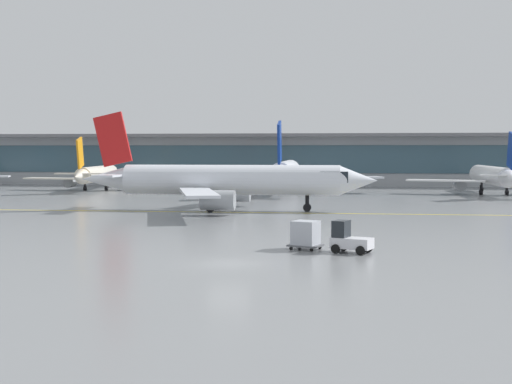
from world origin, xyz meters
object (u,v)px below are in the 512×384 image
(baggage_tug, at_px, (349,239))
(cargo_dolly_lead, at_px, (306,234))
(gate_airplane_3, at_px, (492,176))
(gate_airplane_2, at_px, (286,172))
(taxiing_regional_jet, at_px, (228,181))
(gate_airplane_1, at_px, (97,174))

(baggage_tug, bearing_deg, cargo_dolly_lead, 180.00)
(gate_airplane_3, height_order, baggage_tug, gate_airplane_3)
(gate_airplane_2, xyz_separation_m, gate_airplane_3, (31.07, -0.10, -0.47))
(cargo_dolly_lead, bearing_deg, taxiing_regional_jet, 130.41)
(baggage_tug, bearing_deg, taxiing_regional_jet, 134.49)
(gate_airplane_1, relative_size, baggage_tug, 8.92)
(gate_airplane_2, bearing_deg, baggage_tug, -172.38)
(gate_airplane_1, xyz_separation_m, taxiing_regional_jet, (27.86, -36.23, 0.70))
(taxiing_regional_jet, bearing_deg, cargo_dolly_lead, -70.64)
(gate_airplane_3, xyz_separation_m, taxiing_regional_jet, (-34.77, -32.86, 0.54))
(gate_airplane_1, height_order, gate_airplane_2, gate_airplane_2)
(gate_airplane_3, height_order, cargo_dolly_lead, gate_airplane_3)
(gate_airplane_2, distance_m, gate_airplane_3, 31.07)
(gate_airplane_1, bearing_deg, gate_airplane_3, -98.76)
(gate_airplane_2, height_order, baggage_tug, gate_airplane_2)
(cargo_dolly_lead, bearing_deg, gate_airplane_3, 89.69)
(gate_airplane_1, bearing_deg, taxiing_regional_jet, -148.12)
(gate_airplane_3, xyz_separation_m, baggage_tug, (-21.75, -63.27, -1.86))
(cargo_dolly_lead, bearing_deg, gate_airplane_2, 117.21)
(gate_airplane_3, xyz_separation_m, cargo_dolly_lead, (-24.63, -62.15, -1.70))
(taxiing_regional_jet, bearing_deg, gate_airplane_3, 43.64)
(gate_airplane_2, relative_size, cargo_dolly_lead, 12.74)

